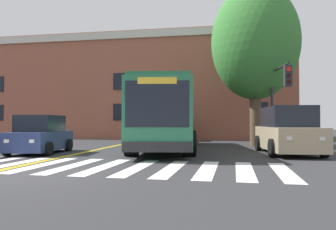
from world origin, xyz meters
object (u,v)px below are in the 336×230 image
object	(u,v)px
street_tree_curbside_large	(255,43)
traffic_light_near_corner	(279,90)
car_tan_far_lane	(287,131)
car_white_behind_bus	(171,127)
car_navy_near_lane	(40,136)
city_bus	(164,116)

from	to	relation	value
street_tree_curbside_large	traffic_light_near_corner	bearing A→B (deg)	-68.79
traffic_light_near_corner	street_tree_curbside_large	size ratio (longest dim) A/B	0.49
car_tan_far_lane	car_white_behind_bus	world-z (taller)	car_white_behind_bus
traffic_light_near_corner	car_navy_near_lane	bearing A→B (deg)	-160.21
city_bus	car_tan_far_lane	distance (m)	6.21
car_tan_far_lane	street_tree_curbside_large	world-z (taller)	street_tree_curbside_large
car_white_behind_bus	traffic_light_near_corner	size ratio (longest dim) A/B	1.05
car_white_behind_bus	traffic_light_near_corner	bearing A→B (deg)	-46.95
car_navy_near_lane	car_white_behind_bus	world-z (taller)	car_white_behind_bus
city_bus	car_white_behind_bus	world-z (taller)	city_bus
city_bus	car_white_behind_bus	xyz separation A→B (m)	(-1.06, 8.34, -0.72)
car_navy_near_lane	traffic_light_near_corner	world-z (taller)	traffic_light_near_corner
city_bus	car_tan_far_lane	size ratio (longest dim) A/B	2.29
city_bus	car_navy_near_lane	world-z (taller)	city_bus
city_bus	car_navy_near_lane	size ratio (longest dim) A/B	2.97
car_tan_far_lane	traffic_light_near_corner	distance (m)	3.14
car_tan_far_lane	street_tree_curbside_large	bearing A→B (deg)	101.59
car_navy_near_lane	car_tan_far_lane	bearing A→B (deg)	8.65
car_white_behind_bus	street_tree_curbside_large	xyz separation A→B (m)	(6.05, -5.01, 5.21)
car_white_behind_bus	traffic_light_near_corner	xyz separation A→B (m)	(7.03, -7.52, 2.09)
car_navy_near_lane	street_tree_curbside_large	bearing A→B (deg)	32.65
car_tan_far_lane	street_tree_curbside_large	distance (m)	7.20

